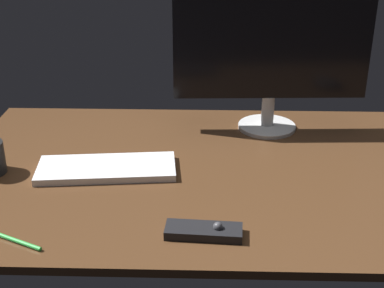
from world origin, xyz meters
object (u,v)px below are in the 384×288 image
monitor (271,54)px  pen (15,240)px  keyboard (107,168)px  media_remote (204,231)px

monitor → pen: bearing=-135.8°
monitor → keyboard: (-44.09, -29.78, -22.26)cm
media_remote → monitor: bearing=75.9°
monitor → pen: monitor is taller
keyboard → media_remote: 37.83cm
keyboard → media_remote: media_remote is taller
keyboard → pen: size_ratio=2.54×
keyboard → pen: keyboard is taller
monitor → keyboard: bearing=-148.4°
monitor → keyboard: monitor is taller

